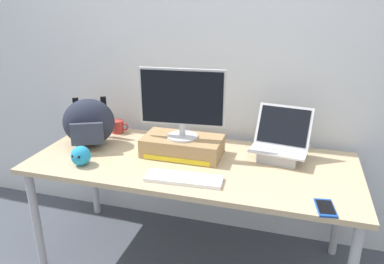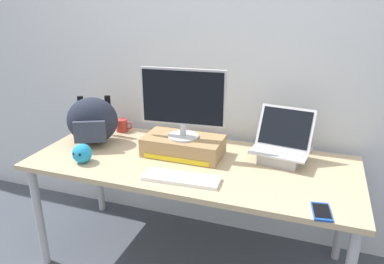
{
  "view_description": "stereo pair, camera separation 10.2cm",
  "coord_description": "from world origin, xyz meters",
  "views": [
    {
      "loc": [
        0.55,
        -1.87,
        1.64
      ],
      "look_at": [
        0.0,
        0.0,
        0.89
      ],
      "focal_mm": 34.52,
      "sensor_mm": 36.0,
      "label": 1
    },
    {
      "loc": [
        0.64,
        -1.84,
        1.64
      ],
      "look_at": [
        0.0,
        0.0,
        0.89
      ],
      "focal_mm": 34.52,
      "sensor_mm": 36.0,
      "label": 2
    }
  ],
  "objects": [
    {
      "name": "desktop_monitor",
      "position": [
        -0.08,
        0.07,
        1.04
      ],
      "size": [
        0.5,
        0.18,
        0.41
      ],
      "rotation": [
        0.0,
        0.0,
        0.09
      ],
      "color": "silver",
      "rests_on": "toner_box_yellow"
    },
    {
      "name": "external_keyboard",
      "position": [
        0.03,
        -0.24,
        0.72
      ],
      "size": [
        0.41,
        0.15,
        0.02
      ],
      "rotation": [
        0.0,
        0.0,
        0.06
      ],
      "color": "white",
      "rests_on": "desk"
    },
    {
      "name": "messenger_backpack",
      "position": [
        -0.7,
        0.06,
        0.86
      ],
      "size": [
        0.39,
        0.34,
        0.3
      ],
      "rotation": [
        0.0,
        0.0,
        0.43
      ],
      "color": "#232838",
      "rests_on": "desk"
    },
    {
      "name": "desk",
      "position": [
        0.0,
        0.0,
        0.65
      ],
      "size": [
        1.88,
        0.78,
        0.71
      ],
      "color": "tan",
      "rests_on": "ground"
    },
    {
      "name": "plush_toy",
      "position": [
        -0.59,
        -0.23,
        0.77
      ],
      "size": [
        0.11,
        0.11,
        0.11
      ],
      "color": "#2393CC",
      "rests_on": "desk"
    },
    {
      "name": "ground_plane",
      "position": [
        0.0,
        0.0,
        0.0
      ],
      "size": [
        20.0,
        20.0,
        0.0
      ],
      "primitive_type": "plane",
      "color": "#474C56"
    },
    {
      "name": "back_wall",
      "position": [
        0.0,
        0.49,
        1.3
      ],
      "size": [
        7.0,
        0.1,
        2.6
      ],
      "primitive_type": "cube",
      "color": "silver",
      "rests_on": "ground"
    },
    {
      "name": "coffee_mug",
      "position": [
        -0.63,
        0.3,
        0.76
      ],
      "size": [
        0.13,
        0.08,
        0.09
      ],
      "color": "#B2332D",
      "rests_on": "desk"
    },
    {
      "name": "toner_box_yellow",
      "position": [
        -0.08,
        0.07,
        0.77
      ],
      "size": [
        0.47,
        0.25,
        0.11
      ],
      "color": "#A88456",
      "rests_on": "desk"
    },
    {
      "name": "open_laptop",
      "position": [
        0.49,
        0.17,
        0.78
      ],
      "size": [
        0.35,
        0.29,
        0.3
      ],
      "rotation": [
        0.0,
        0.0,
        -0.13
      ],
      "color": "#ADADB2",
      "rests_on": "desk"
    },
    {
      "name": "cell_phone",
      "position": [
        0.72,
        -0.32,
        0.72
      ],
      "size": [
        0.1,
        0.16,
        0.01
      ],
      "rotation": [
        0.0,
        0.0,
        0.15
      ],
      "color": "#19479E",
      "rests_on": "desk"
    }
  ]
}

